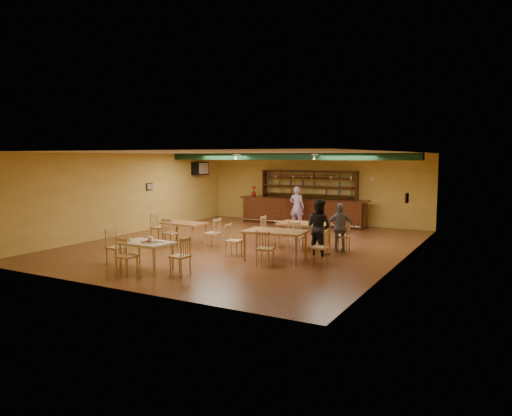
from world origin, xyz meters
The scene contains 22 objects.
floor centered at (0.00, 0.00, 0.00)m, with size 12.00×12.00×0.00m, color #5B2E1A.
ceiling_beam centered at (0.00, 2.80, 2.87)m, with size 10.00×0.30×0.25m, color black.
track_rail_left centered at (-1.80, 3.40, 2.94)m, with size 0.05×2.50×0.05m, color silver.
track_rail_right centered at (1.40, 3.40, 2.94)m, with size 0.05×2.50×0.05m, color silver.
ac_unit centered at (-4.80, 4.20, 2.35)m, with size 0.34×0.70×0.48m, color silver.
picture_left centered at (-4.97, 1.00, 1.70)m, with size 0.04×0.34×0.28m, color black.
picture_right centered at (4.97, 0.50, 1.70)m, with size 0.04×0.34×0.28m, color black.
bar_counter centered at (-0.24, 5.15, 0.56)m, with size 5.61×0.85×1.13m, color black.
back_bar_hutch centered at (-0.24, 5.78, 1.14)m, with size 4.34×0.40×2.28m, color black.
poinsettia centered at (-2.59, 5.15, 1.35)m, with size 0.24×0.24×0.44m, color #A51C0F.
dining_table_b centered at (1.86, 0.40, 0.40)m, with size 1.59×0.95×0.79m, color #A5663A.
dining_table_c centered at (-1.86, -0.88, 0.36)m, with size 1.43×0.86×0.71m, color #A5663A.
dining_table_d centered at (1.89, -1.70, 0.42)m, with size 1.66×1.00×0.83m, color #A5663A.
near_table centered at (-0.51, -4.25, 0.35)m, with size 1.32×0.85×0.71m, color tan.
pizza_tray centered at (-0.41, -4.25, 0.71)m, with size 0.40×0.40×0.01m, color silver.
parmesan_shaker centered at (-0.93, -4.39, 0.76)m, with size 0.07×0.07×0.11m, color #EAE5C6.
napkin_stack centered at (-0.18, -4.06, 0.72)m, with size 0.20×0.15×0.03m, color white.
pizza_server centered at (-0.27, -4.21, 0.72)m, with size 0.32×0.09×0.00m, color silver.
side_plate centered at (0.01, -4.44, 0.71)m, with size 0.22×0.22×0.01m, color white.
patron_bar centered at (-0.13, 4.33, 0.84)m, with size 0.61×0.40×1.68m, color purple.
patron_right_a centered at (2.66, -0.40, 0.82)m, with size 0.80×0.62×1.65m, color black.
patron_right_b centered at (3.09, 0.30, 0.74)m, with size 0.87×0.36×1.48m, color slate.
Camera 1 is at (7.77, -13.53, 2.87)m, focal length 33.87 mm.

